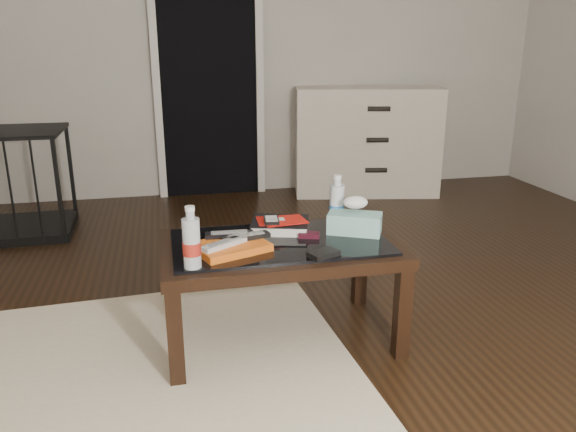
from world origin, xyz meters
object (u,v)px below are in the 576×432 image
at_px(coffee_table, 280,255).
at_px(pet_crate, 0,202).
at_px(water_bottle_right, 337,201).
at_px(tissue_box, 355,223).
at_px(textbook, 280,225).
at_px(water_bottle_left, 191,237).
at_px(dresser, 366,141).

bearing_deg(coffee_table, pet_crate, 131.09).
height_order(pet_crate, water_bottle_right, pet_crate).
xyz_separation_m(coffee_table, tissue_box, (0.34, 0.03, 0.11)).
height_order(textbook, water_bottle_left, water_bottle_left).
xyz_separation_m(coffee_table, pet_crate, (-1.56, 1.79, -0.17)).
height_order(coffee_table, dresser, dresser).
distance_m(dresser, water_bottle_right, 2.38).
xyz_separation_m(dresser, pet_crate, (-2.80, -0.53, -0.22)).
xyz_separation_m(dresser, tissue_box, (-0.90, -2.29, 0.06)).
relative_size(coffee_table, textbook, 4.00).
bearing_deg(water_bottle_right, coffee_table, -154.29).
distance_m(dresser, water_bottle_left, 3.01).
bearing_deg(tissue_box, water_bottle_left, -134.92).
bearing_deg(tissue_box, water_bottle_right, 139.44).
xyz_separation_m(textbook, water_bottle_left, (-0.41, -0.35, 0.10)).
height_order(coffee_table, pet_crate, pet_crate).
bearing_deg(pet_crate, tissue_box, -44.50).
relative_size(dresser, tissue_box, 5.55).
bearing_deg(coffee_table, water_bottle_right, 25.71).
bearing_deg(dresser, textbook, -107.51).
relative_size(coffee_table, water_bottle_left, 4.20).
xyz_separation_m(water_bottle_left, water_bottle_right, (0.67, 0.35, 0.00)).
distance_m(dresser, tissue_box, 2.46).
bearing_deg(coffee_table, textbook, 77.85).
bearing_deg(pet_crate, coffee_table, -50.60).
height_order(pet_crate, tissue_box, pet_crate).
xyz_separation_m(dresser, water_bottle_right, (-0.95, -2.18, 0.13)).
distance_m(pet_crate, tissue_box, 2.61).
bearing_deg(tissue_box, coffee_table, -148.77).
xyz_separation_m(pet_crate, tissue_box, (1.90, -1.76, 0.28)).
relative_size(coffee_table, water_bottle_right, 4.20).
distance_m(pet_crate, water_bottle_left, 2.35).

